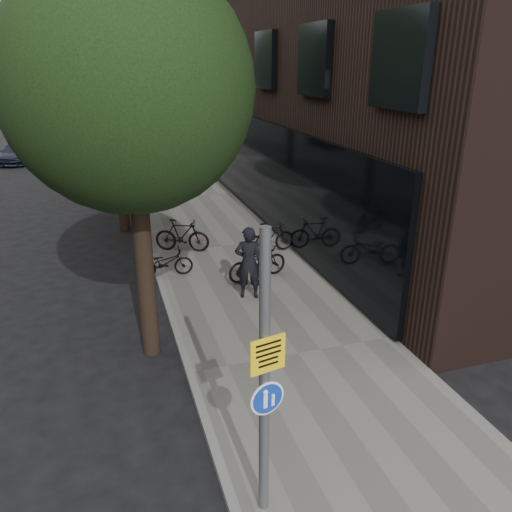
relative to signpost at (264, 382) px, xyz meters
name	(u,v)px	position (x,y,z in m)	size (l,w,h in m)	color
ground	(367,482)	(1.62, 0.04, -2.13)	(120.00, 120.00, 0.00)	black
sidewalk	(221,248)	(1.87, 10.04, -2.07)	(4.50, 60.00, 0.12)	slate
curb_edge	(151,255)	(-0.38, 10.04, -2.06)	(0.15, 60.00, 0.13)	slate
street_tree_near	(133,99)	(-0.91, 4.69, 2.98)	(4.40, 4.40, 7.50)	black
street_tree_mid	(112,81)	(-0.91, 13.19, 2.99)	(5.00, 5.00, 7.80)	black
street_tree_far	(104,74)	(-0.91, 22.19, 2.99)	(5.00, 5.00, 7.80)	black
signpost	(264,382)	(0.00, 0.00, 0.00)	(0.45, 0.13, 3.97)	#595B5E
pedestrian	(249,263)	(1.66, 6.22, -1.07)	(0.68, 0.45, 1.87)	black
parked_bike_facade_near	(257,262)	(2.22, 7.26, -1.53)	(0.62, 1.79, 0.94)	black
parked_bike_facade_far	(270,237)	(3.19, 9.02, -1.50)	(0.47, 1.67, 1.00)	black
parked_bike_curb_near	(165,263)	(-0.18, 8.16, -1.60)	(0.54, 1.54, 0.81)	black
parked_bike_curb_far	(182,235)	(0.61, 9.99, -1.49)	(0.49, 1.73, 1.04)	black
parked_car_far	(17,153)	(-6.29, 28.28, -1.56)	(1.60, 3.93, 1.14)	#1B1D31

